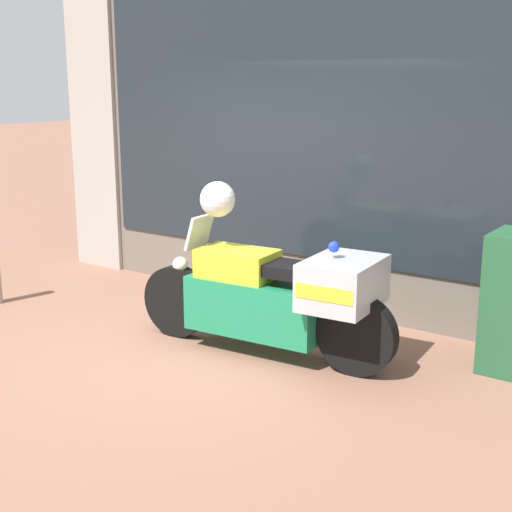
{
  "coord_description": "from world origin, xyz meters",
  "views": [
    {
      "loc": [
        3.96,
        -4.3,
        2.29
      ],
      "look_at": [
        0.27,
        0.97,
        0.71
      ],
      "focal_mm": 50.0,
      "sensor_mm": 36.0,
      "label": 1
    }
  ],
  "objects": [
    {
      "name": "window_display",
      "position": [
        0.3,
        2.03,
        0.48
      ],
      "size": [
        5.0,
        0.3,
        2.05
      ],
      "color": "slate",
      "rests_on": "ground"
    },
    {
      "name": "ground_plane",
      "position": [
        0.0,
        0.0,
        0.0
      ],
      "size": [
        60.0,
        60.0,
        0.0
      ],
      "primitive_type": "plane",
      "color": "#8E604C"
    },
    {
      "name": "white_helmet",
      "position": [
        0.25,
        0.43,
        1.31
      ],
      "size": [
        0.31,
        0.31,
        0.31
      ],
      "primitive_type": "sphere",
      "color": "white",
      "rests_on": "paramedic_motorcycle"
    },
    {
      "name": "paramedic_motorcycle",
      "position": [
        0.84,
        0.48,
        0.55
      ],
      "size": [
        2.43,
        0.76,
        1.16
      ],
      "rotation": [
        0.0,
        0.0,
        3.22
      ],
      "color": "black",
      "rests_on": "ground"
    },
    {
      "name": "shop_building",
      "position": [
        -0.36,
        2.0,
        2.0
      ],
      "size": [
        6.2,
        0.55,
        3.99
      ],
      "color": "#6B6056",
      "rests_on": "ground"
    }
  ]
}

